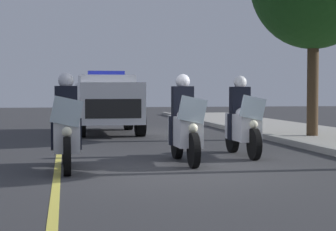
# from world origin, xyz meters

# --- Properties ---
(ground_plane) EXTENTS (80.00, 80.00, 0.00)m
(ground_plane) POSITION_xyz_m (0.00, 0.00, 0.00)
(ground_plane) COLOR #333335
(lane_stripe_center) EXTENTS (48.00, 0.12, 0.01)m
(lane_stripe_center) POSITION_xyz_m (0.00, -2.16, 0.00)
(lane_stripe_center) COLOR #E0D14C
(lane_stripe_center) RESTS_ON ground
(police_motorcycle_lead_left) EXTENTS (2.14, 0.56, 1.72)m
(police_motorcycle_lead_left) POSITION_xyz_m (-0.68, -2.00, 0.70)
(police_motorcycle_lead_left) COLOR black
(police_motorcycle_lead_left) RESTS_ON ground
(police_motorcycle_lead_right) EXTENTS (2.14, 0.56, 1.72)m
(police_motorcycle_lead_right) POSITION_xyz_m (-1.23, 0.24, 0.70)
(police_motorcycle_lead_right) COLOR black
(police_motorcycle_lead_right) RESTS_ON ground
(police_motorcycle_trailing) EXTENTS (2.14, 0.56, 1.72)m
(police_motorcycle_trailing) POSITION_xyz_m (-2.21, 1.71, 0.70)
(police_motorcycle_trailing) COLOR black
(police_motorcycle_trailing) RESTS_ON ground
(police_suv) EXTENTS (4.93, 2.12, 2.05)m
(police_suv) POSITION_xyz_m (-9.43, -0.68, 1.07)
(police_suv) COLOR silver
(police_suv) RESTS_ON ground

